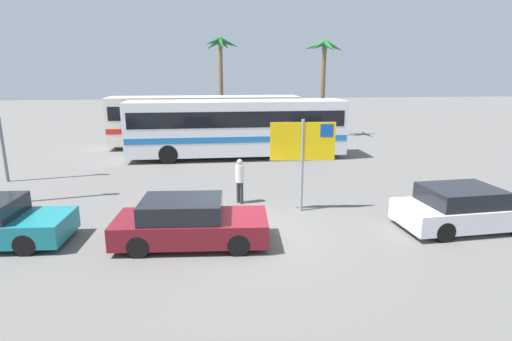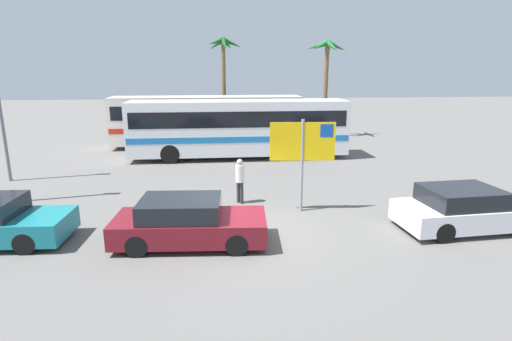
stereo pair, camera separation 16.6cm
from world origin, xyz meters
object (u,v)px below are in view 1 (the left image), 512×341
(ferry_sign, at_px, (304,145))
(car_maroon, at_px, (189,223))
(bus_front_coach, at_px, (237,126))
(bus_rear_coach, at_px, (205,119))
(pedestrian_near_sign, at_px, (240,177))
(car_white, at_px, (465,208))

(ferry_sign, relative_size, car_maroon, 0.74)
(bus_front_coach, xyz_separation_m, bus_rear_coach, (-1.76, 3.75, 0.00))
(car_maroon, distance_m, pedestrian_near_sign, 3.86)
(car_maroon, bearing_deg, car_white, 5.44)
(ferry_sign, bearing_deg, pedestrian_near_sign, 157.98)
(bus_front_coach, relative_size, ferry_sign, 3.71)
(car_maroon, bearing_deg, bus_rear_coach, 92.51)
(bus_front_coach, height_order, car_maroon, bus_front_coach)
(bus_front_coach, distance_m, car_maroon, 11.70)
(ferry_sign, relative_size, car_white, 0.75)
(ferry_sign, bearing_deg, car_white, -20.11)
(car_white, height_order, pedestrian_near_sign, pedestrian_near_sign)
(bus_rear_coach, xyz_separation_m, ferry_sign, (3.40, -12.82, 0.54))
(bus_rear_coach, relative_size, ferry_sign, 3.71)
(car_maroon, xyz_separation_m, car_white, (8.40, 0.21, 0.00))
(bus_front_coach, height_order, pedestrian_near_sign, bus_front_coach)
(bus_front_coach, distance_m, car_white, 12.90)
(bus_rear_coach, relative_size, car_white, 2.77)
(car_maroon, relative_size, car_white, 1.01)
(bus_rear_coach, distance_m, car_maroon, 15.24)
(bus_rear_coach, relative_size, pedestrian_near_sign, 7.15)
(car_maroon, bearing_deg, bus_front_coach, 83.33)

